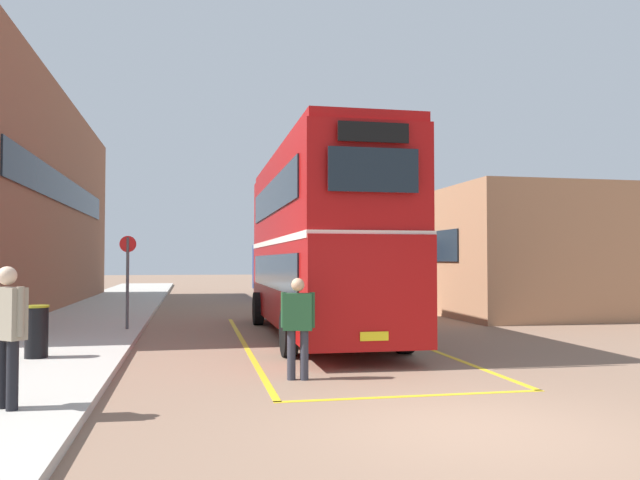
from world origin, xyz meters
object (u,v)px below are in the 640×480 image
double_decker_bus (318,240)px  pedestrian_waiting_near (8,326)px  litter_bin (37,331)px  bus_stop_sign (128,272)px  pedestrian_boarding (298,321)px  single_deck_bus (293,267)px

double_decker_bus → pedestrian_waiting_near: size_ratio=6.03×
litter_bin → bus_stop_sign: bus_stop_sign is taller
double_decker_bus → pedestrian_boarding: double_decker_bus is taller
double_decker_bus → litter_bin: 7.18m
pedestrian_waiting_near → litter_bin: 4.40m
single_deck_bus → pedestrian_waiting_near: size_ratio=5.32×
litter_bin → bus_stop_sign: 5.11m
pedestrian_boarding → litter_bin: (-4.59, 2.46, -0.34)m
pedestrian_waiting_near → litter_bin: pedestrian_waiting_near is taller
bus_stop_sign → pedestrian_boarding: bearing=-65.2°
single_deck_bus → litter_bin: size_ratio=9.50×
double_decker_bus → bus_stop_sign: size_ratio=4.25×
pedestrian_boarding → bus_stop_sign: (-3.39, 7.32, 0.68)m
single_deck_bus → litter_bin: 22.52m
pedestrian_waiting_near → bus_stop_sign: 9.22m
single_deck_bus → pedestrian_boarding: single_deck_bus is taller
pedestrian_boarding → litter_bin: bearing=151.8°
single_deck_bus → pedestrian_boarding: (-3.75, -23.35, -0.67)m
bus_stop_sign → litter_bin: bearing=-103.8°
double_decker_bus → pedestrian_boarding: size_ratio=6.32×
pedestrian_waiting_near → litter_bin: (-0.62, 4.32, -0.53)m
double_decker_bus → bus_stop_sign: (-4.91, 1.57, -0.86)m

